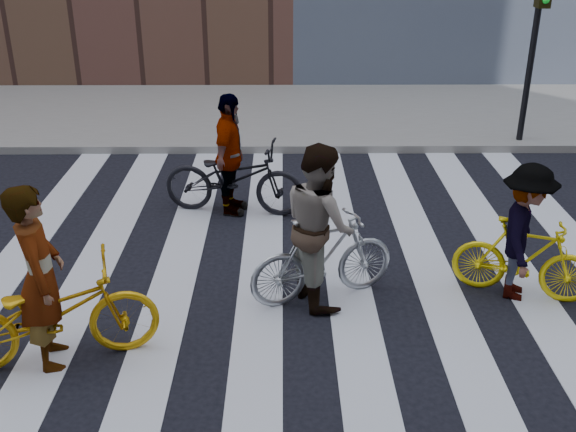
{
  "coord_description": "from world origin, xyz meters",
  "views": [
    {
      "loc": [
        -0.26,
        -7.28,
        4.27
      ],
      "look_at": [
        -0.21,
        0.3,
        0.82
      ],
      "focal_mm": 42.0,
      "sensor_mm": 36.0,
      "label": 1
    }
  ],
  "objects_px": {
    "bike_silver_mid": "(323,258)",
    "bike_yellow_right": "(524,259)",
    "traffic_signal": "(537,30)",
    "rider_left": "(41,277)",
    "bike_dark_rear": "(234,178)",
    "rider_mid": "(319,225)",
    "rider_right": "(524,233)",
    "rider_rear": "(230,155)",
    "bike_yellow_left": "(52,314)"
  },
  "relations": [
    {
      "from": "traffic_signal",
      "to": "rider_left",
      "type": "relative_size",
      "value": 1.7
    },
    {
      "from": "bike_silver_mid",
      "to": "rider_left",
      "type": "distance_m",
      "value": 3.13
    },
    {
      "from": "bike_yellow_right",
      "to": "rider_rear",
      "type": "height_order",
      "value": "rider_rear"
    },
    {
      "from": "bike_yellow_right",
      "to": "bike_dark_rear",
      "type": "height_order",
      "value": "bike_dark_rear"
    },
    {
      "from": "rider_left",
      "to": "rider_right",
      "type": "bearing_deg",
      "value": -91.62
    },
    {
      "from": "bike_silver_mid",
      "to": "rider_left",
      "type": "bearing_deg",
      "value": 92.66
    },
    {
      "from": "bike_silver_mid",
      "to": "bike_yellow_right",
      "type": "xyz_separation_m",
      "value": [
        2.4,
        0.04,
        -0.05
      ]
    },
    {
      "from": "bike_dark_rear",
      "to": "rider_rear",
      "type": "bearing_deg",
      "value": 99.47
    },
    {
      "from": "bike_yellow_left",
      "to": "rider_mid",
      "type": "height_order",
      "value": "rider_mid"
    },
    {
      "from": "traffic_signal",
      "to": "bike_silver_mid",
      "type": "bearing_deg",
      "value": -126.88
    },
    {
      "from": "bike_yellow_left",
      "to": "bike_dark_rear",
      "type": "relative_size",
      "value": 0.98
    },
    {
      "from": "rider_mid",
      "to": "rider_rear",
      "type": "relative_size",
      "value": 1.04
    },
    {
      "from": "bike_silver_mid",
      "to": "bike_yellow_right",
      "type": "relative_size",
      "value": 1.09
    },
    {
      "from": "bike_yellow_left",
      "to": "rider_mid",
      "type": "relative_size",
      "value": 1.09
    },
    {
      "from": "bike_yellow_left",
      "to": "rider_mid",
      "type": "distance_m",
      "value": 3.04
    },
    {
      "from": "bike_yellow_right",
      "to": "rider_right",
      "type": "bearing_deg",
      "value": 109.83
    },
    {
      "from": "bike_yellow_right",
      "to": "rider_right",
      "type": "height_order",
      "value": "rider_right"
    },
    {
      "from": "traffic_signal",
      "to": "bike_yellow_right",
      "type": "bearing_deg",
      "value": -107.97
    },
    {
      "from": "rider_rear",
      "to": "bike_silver_mid",
      "type": "bearing_deg",
      "value": -144.12
    },
    {
      "from": "bike_yellow_right",
      "to": "rider_left",
      "type": "xyz_separation_m",
      "value": [
        -5.25,
        -1.26,
        0.48
      ]
    },
    {
      "from": "bike_yellow_left",
      "to": "bike_dark_rear",
      "type": "distance_m",
      "value": 4.08
    },
    {
      "from": "traffic_signal",
      "to": "rider_rear",
      "type": "xyz_separation_m",
      "value": [
        -5.47,
        -3.05,
        -1.35
      ]
    },
    {
      "from": "rider_right",
      "to": "rider_rear",
      "type": "relative_size",
      "value": 0.9
    },
    {
      "from": "rider_rear",
      "to": "traffic_signal",
      "type": "bearing_deg",
      "value": -51.34
    },
    {
      "from": "rider_left",
      "to": "bike_yellow_right",
      "type": "bearing_deg",
      "value": -91.74
    },
    {
      "from": "bike_yellow_left",
      "to": "bike_silver_mid",
      "type": "relative_size",
      "value": 1.17
    },
    {
      "from": "bike_yellow_left",
      "to": "bike_yellow_right",
      "type": "bearing_deg",
      "value": -91.62
    },
    {
      "from": "bike_yellow_right",
      "to": "rider_left",
      "type": "bearing_deg",
      "value": 123.29
    },
    {
      "from": "bike_dark_rear",
      "to": "bike_silver_mid",
      "type": "bearing_deg",
      "value": -145.03
    },
    {
      "from": "traffic_signal",
      "to": "rider_left",
      "type": "height_order",
      "value": "traffic_signal"
    },
    {
      "from": "rider_rear",
      "to": "rider_left",
      "type": "bearing_deg",
      "value": 166.57
    },
    {
      "from": "rider_mid",
      "to": "rider_rear",
      "type": "xyz_separation_m",
      "value": [
        -1.21,
        2.55,
        -0.04
      ]
    },
    {
      "from": "rider_rear",
      "to": "bike_yellow_left",
      "type": "bearing_deg",
      "value": 167.22
    },
    {
      "from": "bike_dark_rear",
      "to": "rider_mid",
      "type": "distance_m",
      "value": 2.83
    },
    {
      "from": "rider_right",
      "to": "rider_rear",
      "type": "xyz_separation_m",
      "value": [
        -3.61,
        2.5,
        0.09
      ]
    },
    {
      "from": "bike_silver_mid",
      "to": "rider_rear",
      "type": "relative_size",
      "value": 0.97
    },
    {
      "from": "bike_dark_rear",
      "to": "rider_rear",
      "type": "xyz_separation_m",
      "value": [
        -0.05,
        0.0,
        0.37
      ]
    },
    {
      "from": "traffic_signal",
      "to": "rider_left",
      "type": "distance_m",
      "value": 9.89
    },
    {
      "from": "bike_yellow_right",
      "to": "bike_dark_rear",
      "type": "relative_size",
      "value": 0.77
    },
    {
      "from": "traffic_signal",
      "to": "rider_left",
      "type": "bearing_deg",
      "value": -136.0
    },
    {
      "from": "rider_mid",
      "to": "rider_rear",
      "type": "bearing_deg",
      "value": 5.12
    },
    {
      "from": "bike_yellow_right",
      "to": "rider_left",
      "type": "distance_m",
      "value": 5.42
    },
    {
      "from": "bike_silver_mid",
      "to": "rider_right",
      "type": "relative_size",
      "value": 1.08
    },
    {
      "from": "traffic_signal",
      "to": "bike_yellow_left",
      "type": "relative_size",
      "value": 1.57
    },
    {
      "from": "bike_dark_rear",
      "to": "rider_mid",
      "type": "relative_size",
      "value": 1.11
    },
    {
      "from": "bike_yellow_left",
      "to": "rider_right",
      "type": "xyz_separation_m",
      "value": [
        5.15,
        1.26,
        0.28
      ]
    },
    {
      "from": "rider_mid",
      "to": "rider_right",
      "type": "relative_size",
      "value": 1.16
    },
    {
      "from": "bike_silver_mid",
      "to": "rider_mid",
      "type": "xyz_separation_m",
      "value": [
        -0.05,
        0.0,
        0.43
      ]
    },
    {
      "from": "traffic_signal",
      "to": "bike_yellow_left",
      "type": "height_order",
      "value": "traffic_signal"
    },
    {
      "from": "bike_silver_mid",
      "to": "rider_right",
      "type": "xyz_separation_m",
      "value": [
        2.35,
        0.04,
        0.3
      ]
    }
  ]
}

